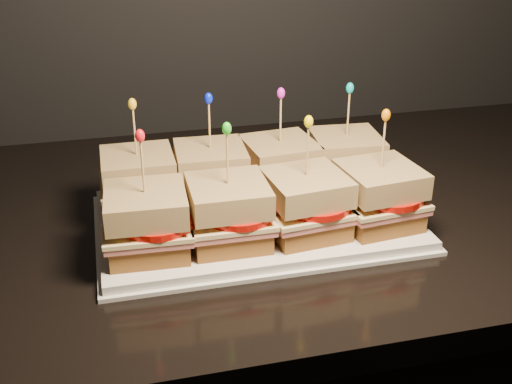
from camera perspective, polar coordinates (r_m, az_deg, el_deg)
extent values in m
cube|color=black|center=(1.02, 2.40, -1.71)|extent=(2.48, 0.73, 0.04)
cube|color=white|center=(0.94, 0.00, -2.54)|extent=(0.45, 0.28, 0.02)
cube|color=white|center=(0.94, 0.00, -2.86)|extent=(0.46, 0.29, 0.01)
cube|color=#623112|center=(0.96, -10.23, -0.63)|extent=(0.10, 0.10, 0.03)
cube|color=#C2615B|center=(0.95, -10.31, 0.33)|extent=(0.11, 0.11, 0.01)
cube|color=beige|center=(0.95, -10.34, 0.71)|extent=(0.11, 0.11, 0.01)
cylinder|color=#BC1007|center=(0.94, -9.62, 1.05)|extent=(0.10, 0.10, 0.01)
cube|color=brown|center=(0.94, -10.48, 2.33)|extent=(0.10, 0.10, 0.03)
cylinder|color=tan|center=(0.92, -10.71, 5.03)|extent=(0.00, 0.00, 0.09)
ellipsoid|color=yellow|center=(0.91, -10.94, 7.69)|extent=(0.01, 0.01, 0.02)
cube|color=#623112|center=(0.97, -3.97, 0.03)|extent=(0.10, 0.10, 0.03)
cube|color=#C2615B|center=(0.96, -4.00, 0.98)|extent=(0.12, 0.11, 0.01)
cube|color=beige|center=(0.96, -4.01, 1.36)|extent=(0.12, 0.11, 0.01)
cylinder|color=#BC1007|center=(0.96, -3.25, 1.70)|extent=(0.10, 0.10, 0.01)
cube|color=brown|center=(0.95, -4.06, 2.98)|extent=(0.11, 0.11, 0.03)
cylinder|color=tan|center=(0.93, -4.15, 5.66)|extent=(0.00, 0.00, 0.09)
ellipsoid|color=#071CE0|center=(0.92, -4.24, 8.30)|extent=(0.01, 0.01, 0.02)
cube|color=#623112|center=(0.99, 2.09, 0.67)|extent=(0.11, 0.11, 0.03)
cube|color=#C2615B|center=(0.99, 2.11, 1.61)|extent=(0.12, 0.12, 0.01)
cube|color=beige|center=(0.98, 2.12, 1.98)|extent=(0.12, 0.12, 0.01)
cylinder|color=#BC1007|center=(0.98, 2.90, 2.31)|extent=(0.10, 0.10, 0.01)
cube|color=brown|center=(0.97, 2.15, 3.56)|extent=(0.11, 0.11, 0.03)
cylinder|color=tan|center=(0.96, 2.19, 6.20)|extent=(0.00, 0.00, 0.09)
ellipsoid|color=#D621CD|center=(0.94, 2.24, 8.78)|extent=(0.01, 0.01, 0.02)
cube|color=#623112|center=(1.03, 7.84, 1.27)|extent=(0.11, 0.11, 0.03)
cube|color=#C2615B|center=(1.02, 7.90, 2.18)|extent=(0.12, 0.11, 0.01)
cube|color=beige|center=(1.02, 7.92, 2.54)|extent=(0.12, 0.12, 0.01)
cylinder|color=#BC1007|center=(1.01, 8.70, 2.86)|extent=(0.10, 0.10, 0.01)
cube|color=brown|center=(1.01, 8.02, 4.08)|extent=(0.11, 0.11, 0.03)
cylinder|color=tan|center=(0.99, 8.19, 6.63)|extent=(0.00, 0.00, 0.09)
ellipsoid|color=#04ADB6|center=(0.98, 8.35, 9.13)|extent=(0.01, 0.01, 0.02)
cube|color=#623112|center=(0.85, -9.52, -4.36)|extent=(0.10, 0.10, 0.03)
cube|color=#C2615B|center=(0.84, -9.60, -3.30)|extent=(0.11, 0.11, 0.01)
cube|color=beige|center=(0.84, -9.64, -2.88)|extent=(0.12, 0.11, 0.01)
cylinder|color=#BC1007|center=(0.83, -8.81, -2.53)|extent=(0.10, 0.10, 0.01)
cube|color=brown|center=(0.82, -9.79, -1.08)|extent=(0.11, 0.11, 0.03)
cylinder|color=tan|center=(0.80, -10.04, 1.93)|extent=(0.00, 0.00, 0.09)
ellipsoid|color=red|center=(0.79, -10.28, 4.94)|extent=(0.01, 0.01, 0.02)
cube|color=#623112|center=(0.86, -2.43, -3.55)|extent=(0.10, 0.10, 0.03)
cube|color=#C2615B|center=(0.85, -2.45, -2.51)|extent=(0.11, 0.11, 0.01)
cube|color=beige|center=(0.85, -2.46, -2.09)|extent=(0.11, 0.11, 0.01)
cylinder|color=#BC1007|center=(0.84, -1.58, -1.73)|extent=(0.10, 0.10, 0.01)
cube|color=brown|center=(0.84, -2.49, -0.31)|extent=(0.10, 0.10, 0.03)
cylinder|color=tan|center=(0.82, -2.56, 2.69)|extent=(0.00, 0.00, 0.09)
ellipsoid|color=green|center=(0.80, -2.62, 5.66)|extent=(0.01, 0.01, 0.02)
cube|color=#623112|center=(0.88, 4.37, -2.74)|extent=(0.11, 0.11, 0.03)
cube|color=#C2615B|center=(0.88, 4.40, -1.71)|extent=(0.12, 0.12, 0.01)
cube|color=beige|center=(0.87, 4.42, -1.30)|extent=(0.12, 0.12, 0.01)
cylinder|color=#BC1007|center=(0.87, 5.31, -0.94)|extent=(0.10, 0.10, 0.01)
cube|color=brown|center=(0.86, 4.48, 0.44)|extent=(0.11, 0.11, 0.03)
cylinder|color=tan|center=(0.84, 4.59, 3.36)|extent=(0.00, 0.00, 0.09)
ellipsoid|color=#FDE103|center=(0.83, 4.70, 6.26)|extent=(0.01, 0.01, 0.02)
cube|color=#623112|center=(0.92, 10.70, -1.94)|extent=(0.11, 0.11, 0.03)
cube|color=#C2615B|center=(0.91, 10.79, -0.94)|extent=(0.12, 0.12, 0.01)
cube|color=beige|center=(0.91, 10.83, -0.55)|extent=(0.12, 0.12, 0.01)
cylinder|color=#BC1007|center=(0.91, 11.71, -0.20)|extent=(0.10, 0.10, 0.01)
cube|color=brown|center=(0.90, 10.98, 1.13)|extent=(0.11, 0.11, 0.03)
cylinder|color=tan|center=(0.88, 11.23, 3.94)|extent=(0.00, 0.00, 0.09)
ellipsoid|color=orange|center=(0.86, 11.49, 6.72)|extent=(0.01, 0.01, 0.02)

